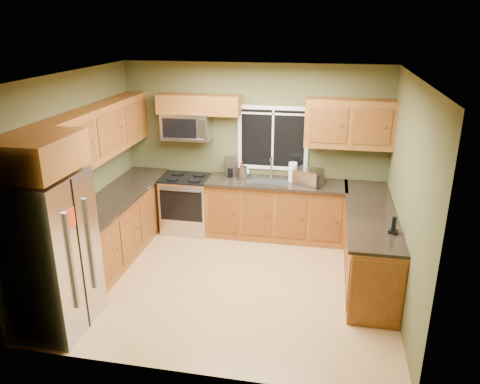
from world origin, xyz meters
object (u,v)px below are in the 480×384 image
(paper_towel_roll, at_px, (293,172))
(soap_bottle_c, at_px, (246,170))
(microwave, at_px, (187,126))
(refrigerator, at_px, (51,254))
(soap_bottle_a, at_px, (241,170))
(coffee_maker, at_px, (231,167))
(range, at_px, (187,203))
(kettle, at_px, (243,172))
(cordless_phone, at_px, (394,228))
(toaster_oven, at_px, (308,177))
(soap_bottle_b, at_px, (292,173))

(paper_towel_roll, xyz_separation_m, soap_bottle_c, (-0.77, 0.15, -0.07))
(microwave, xyz_separation_m, soap_bottle_c, (0.93, 0.09, -0.71))
(refrigerator, distance_m, soap_bottle_c, 3.41)
(soap_bottle_c, bearing_deg, soap_bottle_a, -99.68)
(paper_towel_roll, distance_m, soap_bottle_c, 0.78)
(microwave, distance_m, paper_towel_roll, 1.82)
(microwave, relative_size, coffee_maker, 2.57)
(coffee_maker, height_order, soap_bottle_a, coffee_maker)
(range, height_order, kettle, kettle)
(soap_bottle_c, xyz_separation_m, cordless_phone, (2.10, -1.83, -0.02))
(refrigerator, xyz_separation_m, toaster_oven, (2.64, 2.72, 0.16))
(toaster_oven, height_order, cordless_phone, toaster_oven)
(toaster_oven, height_order, kettle, kettle)
(microwave, distance_m, toaster_oven, 2.07)
(soap_bottle_b, bearing_deg, cordless_phone, -53.16)
(toaster_oven, bearing_deg, kettle, 176.64)
(refrigerator, relative_size, range, 1.92)
(refrigerator, bearing_deg, cordless_phone, 17.46)
(range, bearing_deg, soap_bottle_a, 1.93)
(paper_towel_roll, relative_size, cordless_phone, 1.58)
(coffee_maker, relative_size, soap_bottle_a, 1.05)
(microwave, height_order, soap_bottle_c, microwave)
(range, xyz_separation_m, soap_bottle_c, (0.93, 0.23, 0.55))
(range, xyz_separation_m, toaster_oven, (1.95, -0.05, 0.60))
(microwave, height_order, kettle, microwave)
(kettle, relative_size, cordless_phone, 1.22)
(refrigerator, distance_m, soap_bottle_b, 3.81)
(soap_bottle_c, relative_size, cordless_phone, 0.77)
(refrigerator, relative_size, kettle, 7.03)
(soap_bottle_b, xyz_separation_m, cordless_phone, (1.35, -1.81, -0.03))
(cordless_phone, bearing_deg, toaster_oven, 124.89)
(toaster_oven, bearing_deg, refrigerator, -134.15)
(toaster_oven, bearing_deg, microwave, 174.51)
(kettle, height_order, cordless_phone, kettle)
(kettle, distance_m, paper_towel_roll, 0.78)
(coffee_maker, xyz_separation_m, soap_bottle_c, (0.23, 0.06, -0.06))
(microwave, xyz_separation_m, toaster_oven, (1.95, -0.19, -0.66))
(soap_bottle_c, bearing_deg, paper_towel_roll, -11.24)
(coffee_maker, bearing_deg, microwave, -177.56)
(paper_towel_roll, bearing_deg, soap_bottle_b, 100.77)
(refrigerator, relative_size, soap_bottle_c, 11.19)
(microwave, distance_m, soap_bottle_c, 1.18)
(coffee_maker, bearing_deg, toaster_oven, -9.87)
(microwave, bearing_deg, range, -89.98)
(soap_bottle_a, relative_size, cordless_phone, 1.35)
(range, bearing_deg, soap_bottle_b, 7.11)
(paper_towel_roll, height_order, soap_bottle_a, paper_towel_roll)
(refrigerator, relative_size, toaster_oven, 3.70)
(range, relative_size, coffee_maker, 3.18)
(paper_towel_roll, bearing_deg, soap_bottle_a, -176.58)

